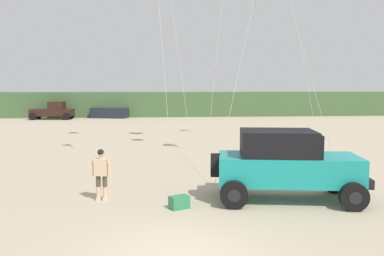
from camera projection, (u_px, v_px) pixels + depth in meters
ground_plane at (179, 254)px, 8.89m from camera, size 220.00×220.00×0.00m
dune_ridge at (163, 104)px, 52.26m from camera, size 90.00×7.23×2.98m
jeep at (286, 163)px, 12.98m from camera, size 4.99×3.02×2.26m
person_watching at (101, 172)px, 12.94m from camera, size 0.61×0.38×1.67m
cooler_box at (179, 202)px, 12.17m from camera, size 0.66×0.57×0.38m
distant_pickup at (53, 111)px, 45.73m from camera, size 4.68×2.56×1.98m
distant_sedan at (110, 113)px, 47.72m from camera, size 4.50×2.73×1.20m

